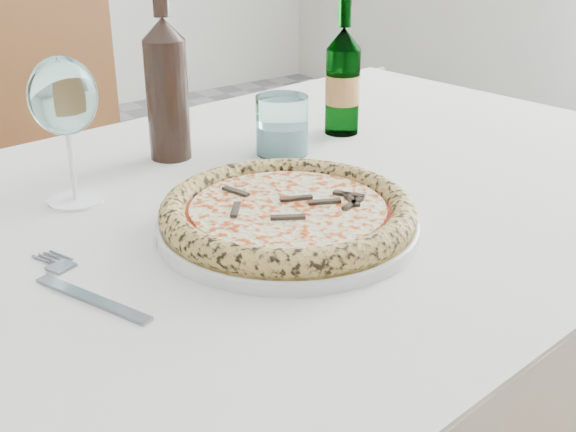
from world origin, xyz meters
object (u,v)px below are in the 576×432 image
object	(u,v)px
plate	(288,224)
beer_bottle	(343,81)
pizza	(288,211)
chair_far	(42,185)
dining_table	(244,262)
tumbler	(282,129)
wine_glass	(63,99)
wine_bottle	(167,87)

from	to	relation	value
plate	beer_bottle	distance (m)	0.41
plate	pizza	size ratio (longest dim) A/B	1.03
chair_far	beer_bottle	bearing A→B (deg)	-62.98
chair_far	pizza	bearing A→B (deg)	-88.91
chair_far	pizza	world-z (taller)	chair_far
dining_table	tumbler	xyz separation A→B (m)	(0.16, 0.14, 0.12)
dining_table	plate	size ratio (longest dim) A/B	4.98
dining_table	chair_far	size ratio (longest dim) A/B	1.70
plate	wine_glass	size ratio (longest dim) A/B	1.64
wine_glass	wine_bottle	xyz separation A→B (m)	(0.19, 0.08, -0.03)
dining_table	wine_bottle	distance (m)	0.30
pizza	wine_glass	distance (m)	0.32
dining_table	beer_bottle	bearing A→B (deg)	28.03
beer_bottle	wine_bottle	distance (m)	0.30
chair_far	tumbler	bearing A→B (deg)	-74.76
tumbler	chair_far	bearing A→B (deg)	105.24
chair_far	wine_glass	size ratio (longest dim) A/B	4.83
tumbler	beer_bottle	xyz separation A→B (m)	(0.14, 0.03, 0.05)
wine_glass	wine_bottle	bearing A→B (deg)	23.99
wine_bottle	plate	bearing A→B (deg)	-92.68
chair_far	beer_bottle	world-z (taller)	beer_bottle
pizza	wine_bottle	size ratio (longest dim) A/B	1.19
chair_far	wine_bottle	distance (m)	0.67
tumbler	beer_bottle	bearing A→B (deg)	10.43
dining_table	pizza	size ratio (longest dim) A/B	5.14
plate	wine_glass	distance (m)	0.32
dining_table	chair_far	bearing A→B (deg)	91.22
chair_far	beer_bottle	distance (m)	0.78
pizza	wine_glass	world-z (taller)	wine_glass
chair_far	plate	xyz separation A→B (m)	(0.02, -0.90, 0.23)
chair_far	plate	distance (m)	0.93
dining_table	wine_bottle	size ratio (longest dim) A/B	6.12
dining_table	plate	distance (m)	0.14
dining_table	tumbler	size ratio (longest dim) A/B	17.27
chair_far	wine_glass	xyz separation A→B (m)	(-0.15, -0.66, 0.36)
plate	tumbler	size ratio (longest dim) A/B	3.47
dining_table	beer_bottle	size ratio (longest dim) A/B	7.10
dining_table	wine_glass	bearing A→B (deg)	140.33
wine_bottle	dining_table	bearing A→B (deg)	-93.88
pizza	wine_bottle	bearing A→B (deg)	87.31
pizza	tumbler	bearing A→B (deg)	55.35
chair_far	wine_glass	bearing A→B (deg)	-103.06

